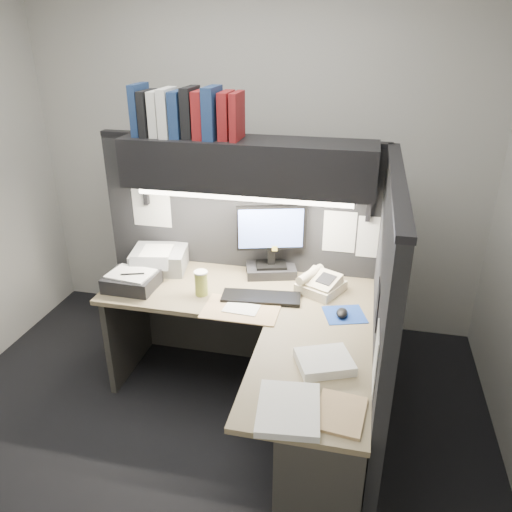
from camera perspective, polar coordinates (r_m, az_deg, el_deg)
name	(u,v)px	position (r m, az deg, el deg)	size (l,w,h in m)	color
floor	(200,437)	(3.23, -6.38, -19.89)	(3.50, 3.50, 0.00)	black
wall_back	(255,159)	(3.86, -0.14, 11.05)	(3.50, 0.04, 2.70)	#B9B7B0
partition_back	(241,255)	(3.50, -1.71, 0.08)	(1.90, 0.06, 1.60)	black
partition_right	(380,329)	(2.75, 13.97, -8.06)	(0.06, 1.50, 1.60)	black
desk	(270,389)	(2.84, 1.62, -14.98)	(1.70, 1.53, 0.73)	#7D704F
overhead_shelf	(248,164)	(3.08, -0.97, 10.45)	(1.55, 0.34, 0.30)	black
task_light_tube	(242,198)	(3.00, -1.57, 6.66)	(0.04, 0.04, 1.32)	white
monitor	(271,248)	(3.30, 1.75, 0.90)	(0.45, 0.29, 0.49)	black
keyboard	(261,297)	(3.08, 0.59, -4.76)	(0.48, 0.16, 0.02)	black
mousepad	(344,315)	(2.97, 10.08, -6.61)	(0.23, 0.21, 0.00)	navy
mouse	(342,313)	(2.94, 9.80, -6.42)	(0.07, 0.10, 0.04)	black
telephone	(321,284)	(3.18, 7.42, -3.21)	(0.24, 0.25, 0.10)	beige
coffee_cup	(201,284)	(3.13, -6.28, -3.16)	(0.08, 0.08, 0.15)	#D3CB54
printer	(160,259)	(3.50, -10.95, -0.38)	(0.36, 0.31, 0.14)	#929497
notebook_stack	(132,281)	(3.29, -14.00, -2.81)	(0.31, 0.26, 0.09)	black
open_folder	(241,309)	(2.98, -1.69, -6.12)	(0.45, 0.29, 0.01)	tan
paper_stack_a	(324,362)	(2.54, 7.83, -11.89)	(0.26, 0.22, 0.05)	white
paper_stack_b	(288,409)	(2.27, 3.74, -17.07)	(0.27, 0.34, 0.03)	white
manila_stack	(340,413)	(2.29, 9.59, -17.29)	(0.21, 0.26, 0.02)	tan
binder_row	(187,113)	(3.13, -7.94, 15.86)	(0.66, 0.25, 0.30)	navy
pinned_papers	(289,248)	(3.00, 3.77, 0.96)	(1.76, 1.31, 0.51)	white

